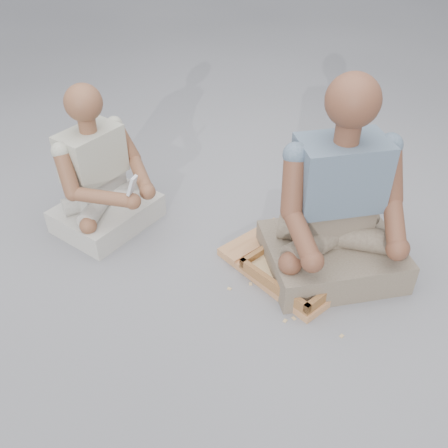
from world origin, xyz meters
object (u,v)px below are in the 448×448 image
Objects in this scene: tool_tray at (296,271)px; craftsman at (101,182)px; carved_panel at (289,265)px; companion at (337,214)px.

craftsman is at bearing -172.78° from tool_tray.
craftsman is (-1.06, -0.21, 0.26)m from carved_panel.
tool_tray is at bearing 101.18° from craftsman.
craftsman is at bearing -28.82° from companion.
companion is at bearing 61.36° from tool_tray.
carved_panel is 1.11m from craftsman.
companion reaches higher than carved_panel.
craftsman is (-1.13, -0.14, 0.22)m from tool_tray.
carved_panel is 0.63× the size of companion.
craftsman reaches higher than carved_panel.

